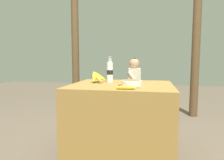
{
  "coord_description": "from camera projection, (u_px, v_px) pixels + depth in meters",
  "views": [
    {
      "loc": [
        0.32,
        -2.2,
        1.04
      ],
      "look_at": [
        -0.12,
        0.05,
        0.8
      ],
      "focal_mm": 32.0,
      "sensor_mm": 36.0,
      "label": 1
    }
  ],
  "objects": [
    {
      "name": "seated_vendor",
      "position": [
        131.0,
        84.0,
        3.49
      ],
      "size": [
        0.43,
        0.41,
        1.06
      ],
      "rotation": [
        0.0,
        0.0,
        3.25
      ],
      "color": "#473828",
      "rests_on": "ground_plane"
    },
    {
      "name": "support_post_far",
      "position": [
        196.0,
        55.0,
        3.55
      ],
      "size": [
        0.14,
        0.14,
        2.24
      ],
      "color": "brown",
      "rests_on": "ground_plane"
    },
    {
      "name": "support_post_near",
      "position": [
        76.0,
        55.0,
        3.98
      ],
      "size": [
        0.14,
        0.14,
        2.24
      ],
      "color": "brown",
      "rests_on": "ground_plane"
    },
    {
      "name": "serving_bowl",
      "position": [
        132.0,
        82.0,
        2.17
      ],
      "size": [
        0.22,
        0.22,
        0.06
      ],
      "color": "white",
      "rests_on": "market_counter"
    },
    {
      "name": "ground_plane",
      "position": [
        121.0,
        149.0,
        2.32
      ],
      "size": [
        12.0,
        12.0,
        0.0
      ],
      "primitive_type": "plane",
      "color": "brown"
    },
    {
      "name": "water_bottle",
      "position": [
        110.0,
        72.0,
        2.4
      ],
      "size": [
        0.07,
        0.07,
        0.32
      ],
      "color": "white",
      "rests_on": "market_counter"
    },
    {
      "name": "market_counter",
      "position": [
        122.0,
        117.0,
        2.28
      ],
      "size": [
        1.12,
        0.95,
        0.76
      ],
      "color": "olive",
      "rests_on": "ground_plane"
    },
    {
      "name": "loose_banana_front",
      "position": [
        126.0,
        88.0,
        1.84
      ],
      "size": [
        0.2,
        0.06,
        0.04
      ],
      "rotation": [
        0.0,
        0.0,
        0.1
      ],
      "color": "gold",
      "rests_on": "market_counter"
    },
    {
      "name": "banana_bunch_ripe",
      "position": [
        97.0,
        77.0,
        2.4
      ],
      "size": [
        0.18,
        0.28,
        0.14
      ],
      "color": "#4C381E",
      "rests_on": "market_counter"
    },
    {
      "name": "wooden_bench",
      "position": [
        130.0,
        98.0,
        3.55
      ],
      "size": [
        1.3,
        0.32,
        0.43
      ],
      "color": "brown",
      "rests_on": "ground_plane"
    },
    {
      "name": "banana_bunch_green",
      "position": [
        112.0,
        90.0,
        3.6
      ],
      "size": [
        0.17,
        0.28,
        0.14
      ],
      "color": "#4C381E",
      "rests_on": "wooden_bench"
    },
    {
      "name": "knife",
      "position": [
        126.0,
        86.0,
        2.01
      ],
      "size": [
        0.23,
        0.1,
        0.02
      ],
      "rotation": [
        0.0,
        0.0,
        -0.34
      ],
      "color": "#BCBCC1",
      "rests_on": "market_counter"
    }
  ]
}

